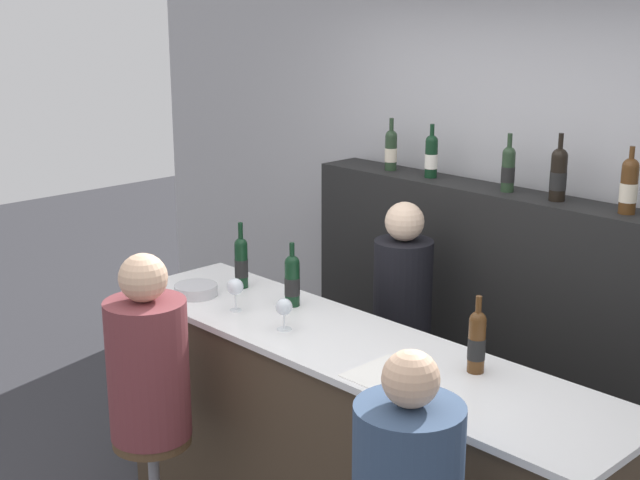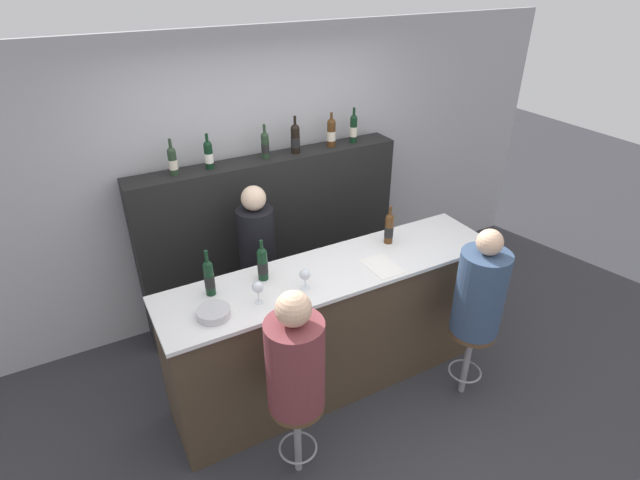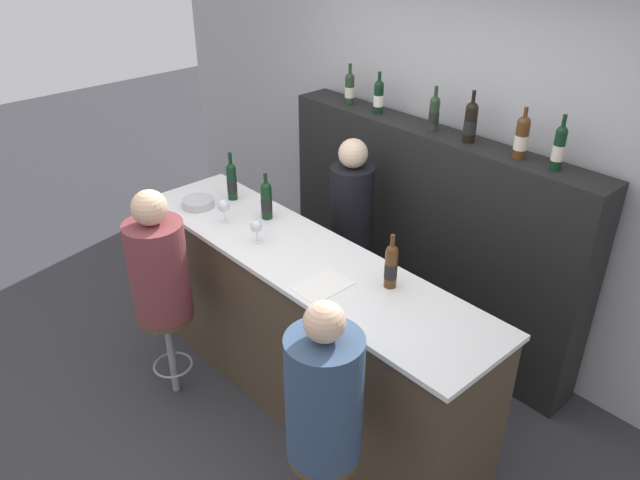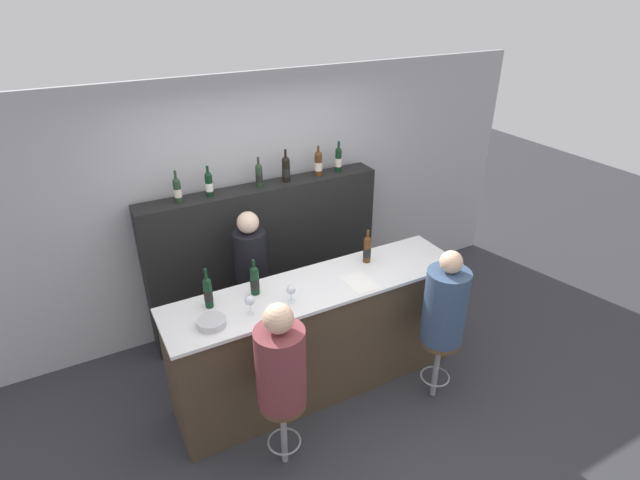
{
  "view_description": "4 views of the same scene",
  "coord_description": "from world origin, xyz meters",
  "px_view_note": "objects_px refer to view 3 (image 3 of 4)",
  "views": [
    {
      "loc": [
        2.46,
        -2.25,
        2.53
      ],
      "look_at": [
        -0.14,
        0.26,
        1.52
      ],
      "focal_mm": 50.0,
      "sensor_mm": 36.0,
      "label": 1
    },
    {
      "loc": [
        -1.55,
        -2.32,
        3.07
      ],
      "look_at": [
        -0.17,
        0.21,
        1.42
      ],
      "focal_mm": 28.0,
      "sensor_mm": 36.0,
      "label": 2
    },
    {
      "loc": [
        2.37,
        -1.72,
        2.96
      ],
      "look_at": [
        0.08,
        0.36,
        1.2
      ],
      "focal_mm": 35.0,
      "sensor_mm": 36.0,
      "label": 3
    },
    {
      "loc": [
        -1.64,
        -2.77,
        3.35
      ],
      "look_at": [
        0.04,
        0.34,
        1.48
      ],
      "focal_mm": 28.0,
      "sensor_mm": 36.0,
      "label": 4
    }
  ],
  "objects_px": {
    "wine_bottle_counter_1": "(266,200)",
    "guest_seated_left": "(158,264)",
    "wine_bottle_backbar_1": "(379,96)",
    "wine_bottle_counter_2": "(391,266)",
    "wine_bottle_backbar_0": "(350,88)",
    "wine_glass_1": "(256,227)",
    "wine_bottle_backbar_4": "(522,137)",
    "wine_bottle_counter_0": "(232,181)",
    "wine_bottle_backbar_2": "(434,113)",
    "guest_seated_right": "(324,393)",
    "wine_bottle_backbar_5": "(559,147)",
    "wine_bottle_backbar_3": "(471,122)",
    "bartender": "(350,248)",
    "bar_stool_left": "(168,330)",
    "bar_stool_right": "(324,470)",
    "metal_bowl": "(198,203)",
    "wine_glass_0": "(224,206)"
  },
  "relations": [
    {
      "from": "wine_bottle_counter_1",
      "to": "guest_seated_left",
      "type": "xyz_separation_m",
      "value": [
        -0.12,
        -0.74,
        -0.22
      ]
    },
    {
      "from": "bar_stool_left",
      "to": "wine_bottle_counter_1",
      "type": "bearing_deg",
      "value": 80.91
    },
    {
      "from": "wine_bottle_backbar_1",
      "to": "wine_bottle_backbar_3",
      "type": "bearing_deg",
      "value": 0.0
    },
    {
      "from": "wine_bottle_backbar_4",
      "to": "wine_bottle_backbar_5",
      "type": "distance_m",
      "value": 0.23
    },
    {
      "from": "wine_bottle_backbar_5",
      "to": "metal_bowl",
      "type": "distance_m",
      "value": 2.27
    },
    {
      "from": "wine_bottle_counter_0",
      "to": "wine_bottle_counter_1",
      "type": "bearing_deg",
      "value": -0.0
    },
    {
      "from": "wine_bottle_backbar_0",
      "to": "bar_stool_right",
      "type": "height_order",
      "value": "wine_bottle_backbar_0"
    },
    {
      "from": "wine_bottle_counter_0",
      "to": "bar_stool_left",
      "type": "xyz_separation_m",
      "value": [
        0.26,
        -0.74,
        -0.73
      ]
    },
    {
      "from": "wine_glass_1",
      "to": "wine_bottle_backbar_4",
      "type": "bearing_deg",
      "value": 53.89
    },
    {
      "from": "wine_bottle_backbar_0",
      "to": "bar_stool_left",
      "type": "distance_m",
      "value": 2.13
    },
    {
      "from": "wine_bottle_backbar_1",
      "to": "bar_stool_left",
      "type": "bearing_deg",
      "value": -93.62
    },
    {
      "from": "wine_bottle_counter_0",
      "to": "guest_seated_right",
      "type": "height_order",
      "value": "guest_seated_right"
    },
    {
      "from": "wine_bottle_counter_2",
      "to": "bar_stool_left",
      "type": "relative_size",
      "value": 0.49
    },
    {
      "from": "wine_bottle_backbar_3",
      "to": "wine_bottle_backbar_2",
      "type": "bearing_deg",
      "value": -180.0
    },
    {
      "from": "wine_bottle_counter_1",
      "to": "guest_seated_left",
      "type": "distance_m",
      "value": 0.78
    },
    {
      "from": "wine_bottle_backbar_1",
      "to": "wine_bottle_backbar_5",
      "type": "distance_m",
      "value": 1.36
    },
    {
      "from": "wine_glass_1",
      "to": "wine_bottle_counter_1",
      "type": "bearing_deg",
      "value": 131.11
    },
    {
      "from": "wine_bottle_backbar_3",
      "to": "wine_glass_0",
      "type": "bearing_deg",
      "value": -125.59
    },
    {
      "from": "wine_bottle_backbar_1",
      "to": "wine_bottle_backbar_4",
      "type": "bearing_deg",
      "value": 0.0
    },
    {
      "from": "wine_bottle_backbar_0",
      "to": "bar_stool_left",
      "type": "bearing_deg",
      "value": -84.26
    },
    {
      "from": "wine_glass_1",
      "to": "bartender",
      "type": "distance_m",
      "value": 0.95
    },
    {
      "from": "wine_bottle_counter_0",
      "to": "wine_bottle_backbar_5",
      "type": "bearing_deg",
      "value": 30.39
    },
    {
      "from": "wine_bottle_backbar_0",
      "to": "wine_bottle_counter_1",
      "type": "bearing_deg",
      "value": -73.85
    },
    {
      "from": "guest_seated_left",
      "to": "guest_seated_right",
      "type": "distance_m",
      "value": 1.47
    },
    {
      "from": "wine_bottle_counter_2",
      "to": "bar_stool_left",
      "type": "xyz_separation_m",
      "value": [
        -1.19,
        -0.74,
        -0.73
      ]
    },
    {
      "from": "wine_bottle_backbar_1",
      "to": "wine_glass_1",
      "type": "relative_size",
      "value": 2.0
    },
    {
      "from": "wine_bottle_counter_0",
      "to": "wine_bottle_backbar_3",
      "type": "xyz_separation_m",
      "value": [
        1.15,
        1.02,
        0.47
      ]
    },
    {
      "from": "metal_bowl",
      "to": "guest_seated_left",
      "type": "bearing_deg",
      "value": -57.3
    },
    {
      "from": "wine_bottle_counter_2",
      "to": "guest_seated_left",
      "type": "height_order",
      "value": "guest_seated_left"
    },
    {
      "from": "wine_bottle_backbar_0",
      "to": "wine_bottle_backbar_2",
      "type": "xyz_separation_m",
      "value": [
        0.78,
        0.0,
        0.0
      ]
    },
    {
      "from": "wine_bottle_backbar_0",
      "to": "guest_seated_left",
      "type": "distance_m",
      "value": 1.9
    },
    {
      "from": "bar_stool_right",
      "to": "wine_bottle_backbar_1",
      "type": "bearing_deg",
      "value": 127.75
    },
    {
      "from": "wine_bottle_counter_0",
      "to": "wine_glass_1",
      "type": "distance_m",
      "value": 0.63
    },
    {
      "from": "wine_bottle_backbar_3",
      "to": "metal_bowl",
      "type": "bearing_deg",
      "value": -133.69
    },
    {
      "from": "wine_bottle_counter_1",
      "to": "bar_stool_left",
      "type": "height_order",
      "value": "wine_bottle_counter_1"
    },
    {
      "from": "wine_glass_1",
      "to": "wine_bottle_backbar_3",
      "type": "bearing_deg",
      "value": 66.04
    },
    {
      "from": "wine_bottle_counter_2",
      "to": "wine_glass_0",
      "type": "bearing_deg",
      "value": -168.81
    },
    {
      "from": "wine_bottle_counter_2",
      "to": "wine_bottle_backbar_0",
      "type": "distance_m",
      "value": 1.76
    },
    {
      "from": "guest_seated_left",
      "to": "wine_bottle_backbar_1",
      "type": "bearing_deg",
      "value": 86.38
    },
    {
      "from": "wine_bottle_backbar_5",
      "to": "guest_seated_left",
      "type": "bearing_deg",
      "value": -130.0
    },
    {
      "from": "guest_seated_right",
      "to": "wine_bottle_counter_2",
      "type": "bearing_deg",
      "value": 111.2
    },
    {
      "from": "guest_seated_left",
      "to": "guest_seated_right",
      "type": "xyz_separation_m",
      "value": [
        1.47,
        0.0,
        0.0
      ]
    },
    {
      "from": "bar_stool_right",
      "to": "guest_seated_right",
      "type": "height_order",
      "value": "guest_seated_right"
    },
    {
      "from": "wine_bottle_backbar_2",
      "to": "bar_stool_right",
      "type": "xyz_separation_m",
      "value": [
        0.87,
        -1.76,
        -1.19
      ]
    },
    {
      "from": "wine_bottle_backbar_0",
      "to": "wine_glass_1",
      "type": "xyz_separation_m",
      "value": [
        0.5,
        -1.26,
        -0.49
      ]
    },
    {
      "from": "wine_bottle_backbar_2",
      "to": "bartender",
      "type": "distance_m",
      "value": 1.1
    },
    {
      "from": "wine_bottle_backbar_5",
      "to": "guest_seated_right",
      "type": "height_order",
      "value": "wine_bottle_backbar_5"
    },
    {
      "from": "wine_bottle_backbar_0",
      "to": "wine_bottle_backbar_4",
      "type": "distance_m",
      "value": 1.42
    },
    {
      "from": "wine_bottle_counter_2",
      "to": "wine_bottle_backbar_4",
      "type": "bearing_deg",
      "value": 86.85
    },
    {
      "from": "wine_bottle_backbar_4",
      "to": "bar_stool_left",
      "type": "bearing_deg",
      "value": -125.23
    }
  ]
}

